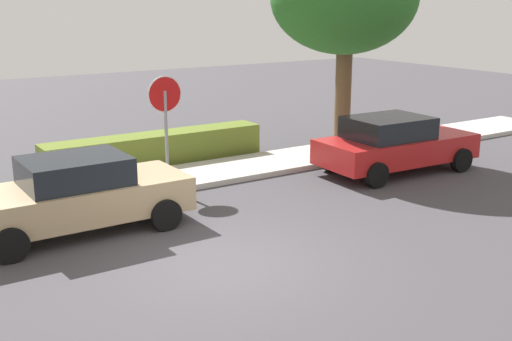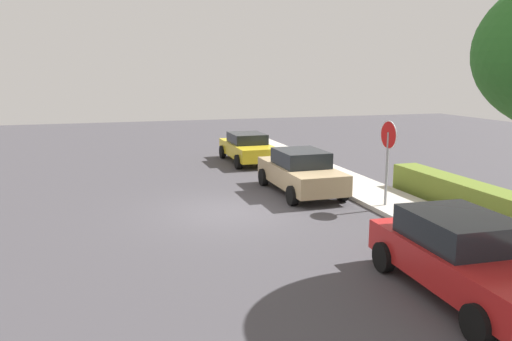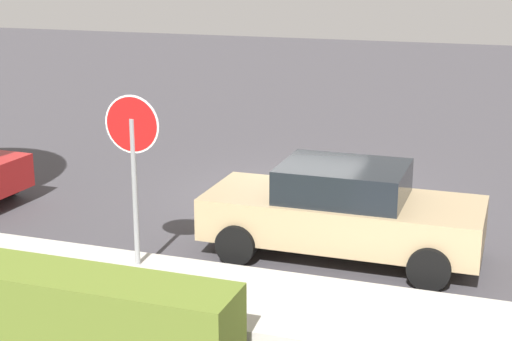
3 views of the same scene
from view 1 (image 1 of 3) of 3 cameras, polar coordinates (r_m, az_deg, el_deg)
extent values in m
plane|color=#423F44|center=(11.43, -2.97, -8.11)|extent=(60.00, 60.00, 0.00)
cube|color=beige|center=(15.84, -12.41, -1.56)|extent=(32.00, 2.02, 0.14)
cylinder|color=gray|center=(15.51, -7.96, 2.63)|extent=(0.08, 0.08, 2.41)
cylinder|color=white|center=(15.31, -8.11, 6.73)|extent=(0.87, 0.02, 0.87)
cylinder|color=red|center=(15.31, -8.11, 6.73)|extent=(0.81, 0.03, 0.81)
cube|color=tan|center=(13.13, -15.65, -2.58)|extent=(4.40, 1.78, 0.68)
cube|color=black|center=(12.97, -15.83, -0.01)|extent=(1.97, 1.56, 0.54)
cylinder|color=black|center=(14.49, -11.05, -1.99)|extent=(0.64, 0.22, 0.64)
cylinder|color=black|center=(12.96, -8.04, -3.90)|extent=(0.64, 0.22, 0.64)
cylinder|color=black|center=(12.08, -20.99, -6.21)|extent=(0.64, 0.22, 0.64)
cube|color=red|center=(17.53, 12.39, 1.93)|extent=(4.43, 2.01, 0.65)
cube|color=black|center=(17.18, 11.67, 3.77)|extent=(2.13, 1.69, 0.56)
cylinder|color=black|center=(19.25, 13.73, 2.05)|extent=(0.65, 0.25, 0.64)
cylinder|color=black|center=(18.03, 17.78, 0.90)|extent=(0.65, 0.25, 0.64)
cylinder|color=black|center=(17.34, 6.68, 0.98)|extent=(0.65, 0.25, 0.64)
cylinder|color=black|center=(15.97, 10.66, -0.39)|extent=(0.65, 0.25, 0.64)
cylinder|color=brown|center=(19.27, 7.73, 6.27)|extent=(0.48, 0.48, 3.22)
cube|color=olive|center=(17.95, -8.88, 1.83)|extent=(6.27, 0.91, 0.91)
camera|label=2|loc=(20.34, 41.92, 10.38)|focal=35.00mm
camera|label=3|loc=(23.72, -31.63, 13.37)|focal=55.00mm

